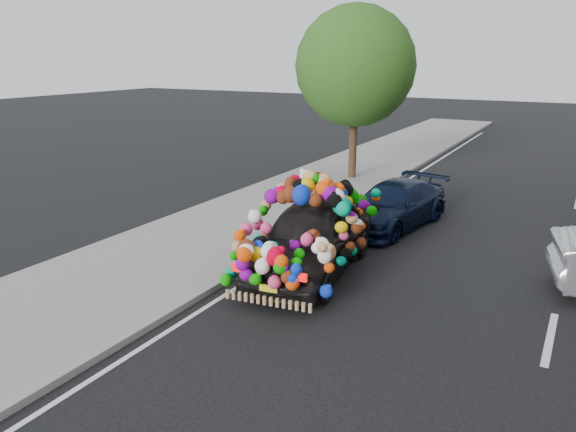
{
  "coord_description": "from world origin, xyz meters",
  "views": [
    {
      "loc": [
        3.8,
        -9.23,
        4.45
      ],
      "look_at": [
        -1.48,
        0.41,
        1.26
      ],
      "focal_mm": 35.0,
      "sensor_mm": 36.0,
      "label": 1
    }
  ],
  "objects": [
    {
      "name": "kerb",
      "position": [
        -2.35,
        0.0,
        0.07
      ],
      "size": [
        0.15,
        60.0,
        0.13
      ],
      "primitive_type": "cube",
      "color": "gray",
      "rests_on": "ground"
    },
    {
      "name": "ground",
      "position": [
        0.0,
        0.0,
        0.0
      ],
      "size": [
        100.0,
        100.0,
        0.0
      ],
      "primitive_type": "plane",
      "color": "black",
      "rests_on": "ground"
    },
    {
      "name": "plush_art_car",
      "position": [
        -1.14,
        0.8,
        1.1
      ],
      "size": [
        2.66,
        4.81,
        2.15
      ],
      "rotation": [
        0.0,
        0.0,
        0.12
      ],
      "color": "black",
      "rests_on": "ground"
    },
    {
      "name": "lane_markings",
      "position": [
        3.6,
        0.0,
        0.01
      ],
      "size": [
        6.0,
        50.0,
        0.01
      ],
      "primitive_type": null,
      "color": "silver",
      "rests_on": "ground"
    },
    {
      "name": "tree_near_sidewalk",
      "position": [
        -3.8,
        9.5,
        4.02
      ],
      "size": [
        4.2,
        4.2,
        6.13
      ],
      "color": "#332114",
      "rests_on": "ground"
    },
    {
      "name": "navy_sedan",
      "position": [
        -0.64,
        4.7,
        0.59
      ],
      "size": [
        2.3,
        4.26,
        1.17
      ],
      "primitive_type": "imported",
      "rotation": [
        0.0,
        0.0,
        -0.17
      ],
      "color": "black",
      "rests_on": "ground"
    },
    {
      "name": "sidewalk",
      "position": [
        -4.3,
        0.0,
        0.06
      ],
      "size": [
        4.0,
        60.0,
        0.12
      ],
      "primitive_type": "cube",
      "color": "gray",
      "rests_on": "ground"
    }
  ]
}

